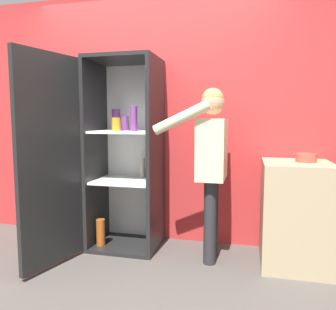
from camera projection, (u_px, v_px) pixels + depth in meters
ground_plane at (120, 278)px, 2.62m from camera, size 12.00×12.00×0.00m
wall_back at (154, 119)px, 3.43m from camera, size 7.00×0.06×2.55m
refrigerator at (111, 156)px, 3.13m from camera, size 0.88×1.19×1.85m
person at (211, 154)px, 2.87m from camera, size 0.59×0.56×1.53m
counter at (295, 214)px, 2.84m from camera, size 0.57×0.63×0.90m
bowl at (306, 158)px, 2.80m from camera, size 0.17×0.17×0.07m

